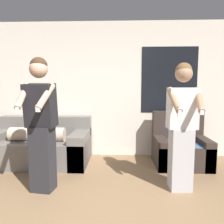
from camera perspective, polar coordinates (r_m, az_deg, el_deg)
wall_back at (r=4.48m, az=-2.16°, el=5.80°), size 6.92×0.07×2.70m
couch at (r=4.35m, az=-18.08°, el=-8.51°), size 1.79×0.97×0.83m
armchair at (r=4.23m, az=17.36°, el=-8.91°), size 0.94×0.81×0.95m
person_left at (r=3.05m, az=-18.09°, el=-2.71°), size 0.45×0.51×1.80m
person_right at (r=3.09m, az=17.80°, el=-3.37°), size 0.45×0.47×1.73m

